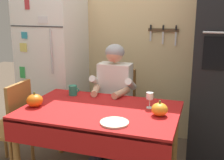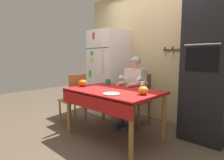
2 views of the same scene
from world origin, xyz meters
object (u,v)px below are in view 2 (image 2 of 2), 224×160
Objects in this scene: chair_left_side at (75,97)px; serving_tray at (112,94)px; refrigerator at (109,72)px; dining_table at (113,95)px; wine_glass at (143,84)px; wall_oven at (208,70)px; pumpkin_large at (143,90)px; chair_behind_person at (139,96)px; seated_person at (133,85)px; coffee_mug at (108,82)px; pumpkin_medium at (83,83)px.

chair_left_side is 4.05× the size of serving_tray.
refrigerator is 1.65m from serving_tray.
dining_table is 0.49m from wine_glass.
chair_left_side is 6.34× the size of wine_glass.
dining_table is (-1.05, -0.92, -0.39)m from wall_oven.
pumpkin_large is at bearing 2.13° from dining_table.
chair_left_side is 1.17m from serving_tray.
wall_oven reaches higher than wine_glass.
chair_behind_person reaches higher than dining_table.
seated_person is 1.09m from chair_left_side.
chair_behind_person is (-0.07, 0.79, -0.14)m from dining_table.
serving_tray is (-0.31, -0.29, -0.05)m from pumpkin_large.
wall_oven is at bearing 22.66° from coffee_mug.
pumpkin_large reaches higher than dining_table.
dining_table is 0.36m from serving_tray.
dining_table is at bearing -138.69° from wall_oven.
wall_oven is 9.14× the size of serving_tray.
coffee_mug is at bearing 142.50° from dining_table.
dining_table is 1.12× the size of seated_person.
dining_table is 0.55m from pumpkin_large.
chair_behind_person is at bearing 105.67° from serving_tray.
dining_table is 0.53m from coffee_mug.
wall_oven is 1.07m from pumpkin_large.
dining_table is 0.62m from pumpkin_medium.
serving_tray is at bearing -137.02° from pumpkin_large.
wine_glass is at bearing 10.26° from chair_left_side.
wall_oven is 1.25m from chair_behind_person.
serving_tray is (0.30, -1.06, 0.24)m from chair_behind_person.
coffee_mug is at bearing 137.79° from serving_tray.
wall_oven is 1.69× the size of seated_person.
coffee_mug is at bearing 162.74° from pumpkin_large.
seated_person is at bearing 53.95° from pumpkin_medium.
refrigerator reaches higher than coffee_mug.
refrigerator is 1.02m from chair_left_side.
chair_behind_person is at bearing 127.99° from pumpkin_large.
chair_behind_person is (0.88, -0.09, -0.39)m from refrigerator.
seated_person is (0.88, -0.28, -0.16)m from refrigerator.
seated_person is at bearing -90.00° from chair_behind_person.
refrigerator is at bearing 135.76° from serving_tray.
seated_person is at bearing 40.30° from coffee_mug.
refrigerator is 1.45× the size of seated_person.
coffee_mug is (-0.34, -0.29, 0.05)m from seated_person.
seated_person is 8.94× the size of pumpkin_large.
chair_left_side is at bearing -176.15° from dining_table.
chair_left_side is at bearing -141.45° from seated_person.
wine_glass reaches higher than pumpkin_large.
chair_left_side reaches higher than pumpkin_medium.
coffee_mug is 0.46m from pumpkin_medium.
chair_behind_person is at bearing 128.43° from wine_glass.
chair_left_side is 0.43m from pumpkin_medium.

